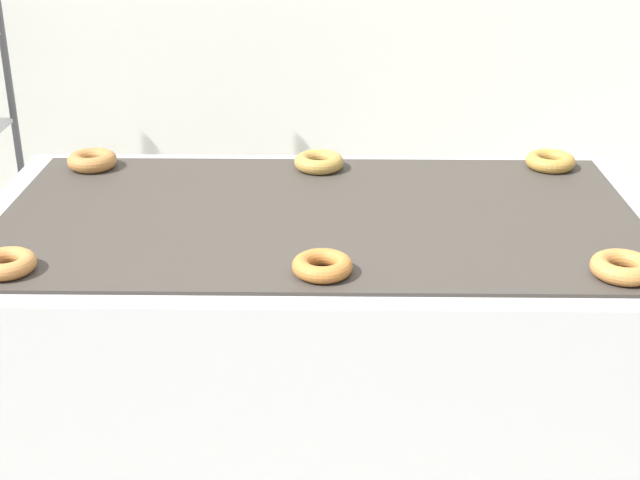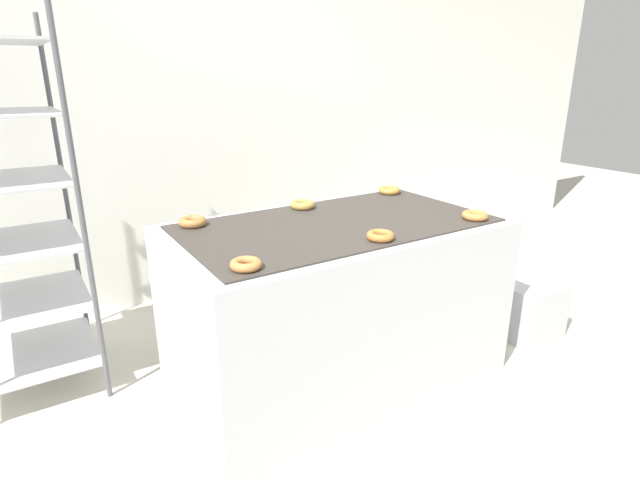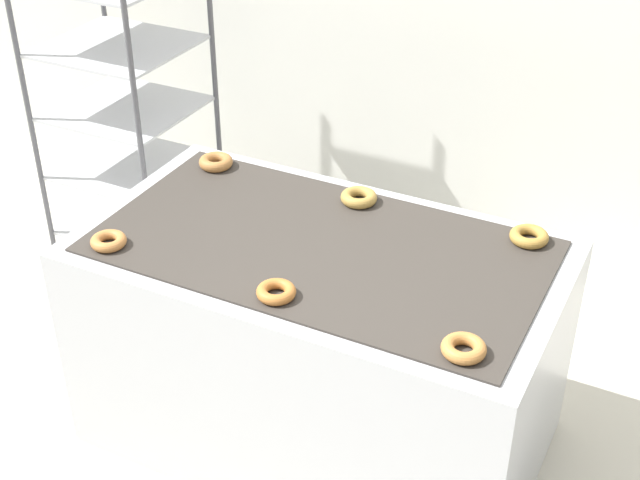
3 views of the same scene
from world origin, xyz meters
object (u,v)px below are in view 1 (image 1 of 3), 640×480
Objects in this scene: donut_near_right at (623,267)px; donut_near_left at (6,264)px; fryer_machine at (319,369)px; donut_near_center at (322,266)px; donut_far_center at (319,162)px; donut_far_left at (92,160)px; donut_far_right at (550,161)px.

donut_near_left is at bearing 179.92° from donut_near_right.
donut_near_center reaches higher than fryer_machine.
donut_near_right and donut_far_center have the same top height.
donut_far_center is (0.61, 0.62, 0.00)m from donut_near_left.
donut_near_center is at bearing -87.97° from fryer_machine.
donut_far_right is (1.20, 0.02, -0.00)m from donut_far_left.
donut_far_left is (0.01, 0.62, 0.00)m from donut_near_left.
fryer_machine is 12.21× the size of donut_far_center.
fryer_machine is 0.54m from donut_far_center.
donut_near_left is at bearing 179.97° from donut_near_center.
donut_far_left is 1.20m from donut_far_right.
donut_near_center is at bearing -88.50° from donut_far_center.
donut_far_center is at bearing 133.89° from donut_near_right.
fryer_machine is 13.44× the size of donut_near_left.
donut_near_left reaches higher than fryer_machine.
donut_far_left is (-0.61, 0.62, 0.00)m from donut_near_center.
donut_near_right is 0.97× the size of donut_far_center.
donut_far_left is at bearing 134.25° from donut_near_center.
donut_far_right is at bearing 0.85° from donut_far_left.
donut_far_center is (-0.01, 0.31, 0.43)m from fryer_machine.
fryer_machine is 13.16× the size of donut_near_center.
donut_far_left is 0.99× the size of donut_far_center.
donut_near_center is at bearing 179.87° from donut_near_right.
donut_near_left is 1.21m from donut_near_right.
donut_near_right reaches higher than fryer_machine.
donut_near_right is at bearing -46.11° from donut_far_center.
donut_near_center is 0.94× the size of donut_far_left.
donut_far_center is at bearing 91.50° from donut_near_center.
fryer_machine is 0.80m from donut_near_right.
donut_far_center reaches higher than donut_near_center.
fryer_machine is at bearing -151.09° from donut_far_right.
donut_near_right reaches higher than donut_near_center.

